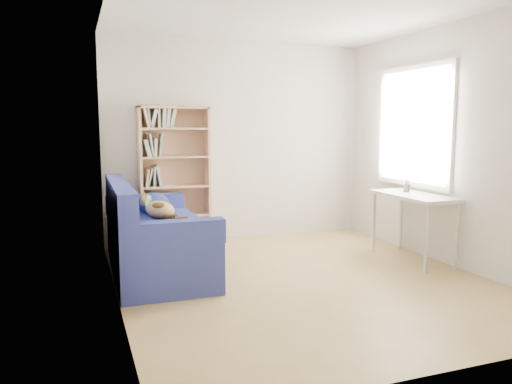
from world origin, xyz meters
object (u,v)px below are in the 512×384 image
at_px(sofa, 153,237).
at_px(bookshelf, 175,182).
at_px(pen_cup, 407,187).
at_px(desk, 414,202).

distance_m(sofa, bookshelf, 1.22).
height_order(sofa, bookshelf, bookshelf).
height_order(sofa, pen_cup, sofa).
bearing_deg(desk, bookshelf, 145.92).
height_order(bookshelf, desk, bookshelf).
xyz_separation_m(sofa, desk, (2.81, -0.55, 0.30)).
distance_m(sofa, pen_cup, 2.92).
xyz_separation_m(bookshelf, desk, (2.37, -1.61, -0.14)).
height_order(desk, pen_cup, pen_cup).
relative_size(sofa, bookshelf, 1.10).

